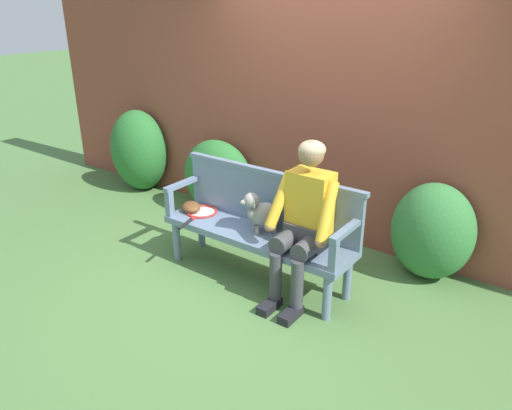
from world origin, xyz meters
The scene contains 13 objects.
ground_plane centered at (0.00, 0.00, 0.00)m, with size 40.00×40.00×0.00m, color #4C753D.
brick_garden_fence centered at (0.00, 1.26, 1.19)m, with size 8.00×0.30×2.37m, color brown.
hedge_bush_far_left centered at (1.21, 0.93, 0.44)m, with size 0.71×0.60×0.87m, color #337538.
hedge_bush_far_right centered at (-2.51, 0.92, 0.51)m, with size 0.80×0.62×1.03m, color #286B2D.
hedge_bush_mid_left centered at (-1.19, 0.90, 0.43)m, with size 0.88×0.54×0.86m, color #286B2D.
garden_bench centered at (0.00, 0.00, 0.39)m, with size 1.76×0.47×0.45m.
bench_backrest centered at (0.00, 0.20, 0.71)m, with size 1.80×0.06×0.50m.
bench_armrest_left_end centered at (-0.84, -0.08, 0.65)m, with size 0.06×0.47×0.28m.
bench_armrest_right_end centered at (0.84, -0.08, 0.65)m, with size 0.06×0.47×0.28m.
person_seated centered at (0.48, -0.01, 0.72)m, with size 0.56×0.63×1.32m.
dog_on_bench centered at (0.03, 0.03, 0.63)m, with size 0.30×0.34×0.36m.
tennis_racket centered at (-0.65, 0.01, 0.46)m, with size 0.35×0.58×0.03m.
baseball_glove centered at (-0.75, -0.01, 0.50)m, with size 0.22×0.17×0.09m, color brown.
Camera 1 is at (2.21, -3.03, 2.29)m, focal length 34.18 mm.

